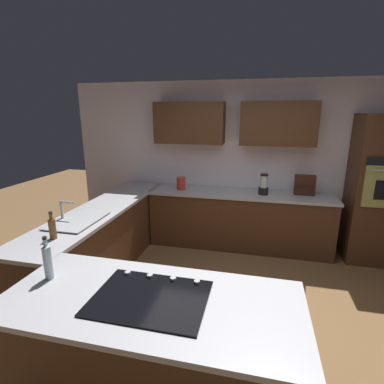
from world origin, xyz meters
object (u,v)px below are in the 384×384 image
at_px(sink_unit, 77,220).
at_px(kettle, 181,183).
at_px(oil_bottle, 48,261).
at_px(cooktop, 151,297).
at_px(blender, 264,186).
at_px(spice_rack, 305,185).
at_px(wall_oven, 381,190).
at_px(dish_soap_bottle, 52,228).

xyz_separation_m(sink_unit, kettle, (-0.78, -1.66, 0.08)).
bearing_deg(oil_bottle, cooktop, 175.86).
relative_size(blender, kettle, 1.56).
height_order(spice_rack, oil_bottle, oil_bottle).
bearing_deg(cooktop, kettle, -78.79).
height_order(cooktop, kettle, kettle).
xyz_separation_m(wall_oven, sink_unit, (3.68, 1.69, -0.13)).
bearing_deg(sink_unit, spice_rack, -146.54).
height_order(sink_unit, spice_rack, spice_rack).
distance_m(spice_rack, kettle, 1.90).
distance_m(blender, kettle, 1.30).
xyz_separation_m(cooktop, dish_soap_bottle, (1.28, -0.69, 0.10)).
xyz_separation_m(kettle, dish_soap_bottle, (0.72, 2.14, 0.01)).
bearing_deg(blender, cooktop, 75.40).
bearing_deg(cooktop, dish_soap_bottle, -28.25).
distance_m(wall_oven, kettle, 2.90).
bearing_deg(cooktop, spice_rack, -114.48).
bearing_deg(wall_oven, oil_bottle, 41.46).
bearing_deg(blender, spice_rack, -170.04).
xyz_separation_m(wall_oven, oil_bottle, (3.16, 2.80, -0.01)).
relative_size(cooktop, blender, 2.41).
bearing_deg(sink_unit, wall_oven, -155.37).
height_order(wall_oven, blender, wall_oven).
distance_m(sink_unit, kettle, 1.84).
xyz_separation_m(spice_rack, kettle, (1.90, 0.11, -0.05)).
xyz_separation_m(cooktop, oil_bottle, (0.83, -0.06, 0.13)).
relative_size(wall_oven, spice_rack, 6.83).
relative_size(blender, oil_bottle, 0.94).
xyz_separation_m(dish_soap_bottle, oil_bottle, (-0.46, 0.63, 0.03)).
distance_m(cooktop, oil_bottle, 0.84).
bearing_deg(kettle, cooktop, 101.21).
xyz_separation_m(blender, oil_bottle, (1.56, 2.77, 0.00)).
relative_size(wall_oven, cooktop, 2.76).
distance_m(wall_oven, sink_unit, 4.05).
xyz_separation_m(wall_oven, cooktop, (2.34, 2.85, -0.14)).
bearing_deg(dish_soap_bottle, blender, -133.28).
relative_size(kettle, oil_bottle, 0.60).
bearing_deg(spice_rack, cooktop, 65.52).
height_order(wall_oven, oil_bottle, wall_oven).
height_order(wall_oven, cooktop, wall_oven).
height_order(kettle, oil_bottle, oil_bottle).
height_order(wall_oven, kettle, wall_oven).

